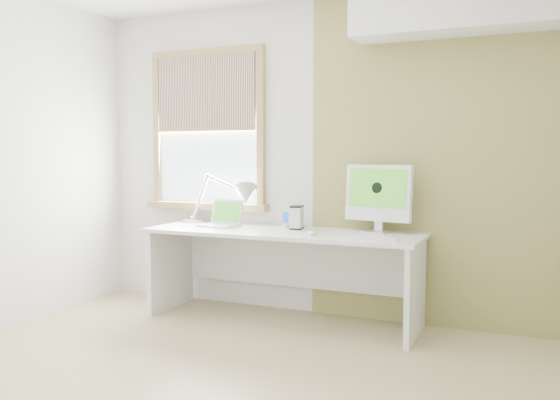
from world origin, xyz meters
The scene contains 12 objects.
room centered at (0.00, 0.00, 1.30)m, with size 4.04×3.54×2.64m.
accent_wall centered at (1.00, 1.74, 1.30)m, with size 2.00×0.02×2.60m, color #998D49.
soffit centered at (1.20, 1.57, 2.40)m, with size 1.60×0.40×0.42m, color white.
window centered at (-1.00, 1.71, 1.54)m, with size 1.20×0.14×1.42m.
desk centered at (-0.12, 1.44, 0.53)m, with size 2.20×0.70×0.73m.
desk_lamp centered at (-0.65, 1.59, 0.96)m, with size 0.77×0.31×0.43m.
laptop centered at (-0.70, 1.45, 0.78)m, with size 0.35×0.30×0.22m.
phone_dock centered at (-0.17, 1.57, 0.77)m, with size 0.08×0.08×0.14m.
external_drive centered at (-0.06, 1.52, 0.82)m, with size 0.11×0.16×0.19m.
imac centered at (0.59, 1.59, 1.02)m, with size 0.54×0.22×0.52m.
keyboard centered at (0.63, 1.19, 0.74)m, with size 0.43×0.14×0.02m.
mouse centered at (0.18, 1.24, 0.75)m, with size 0.06×0.11×0.03m, color white.
Camera 1 is at (1.70, -2.84, 1.33)m, focal length 37.65 mm.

